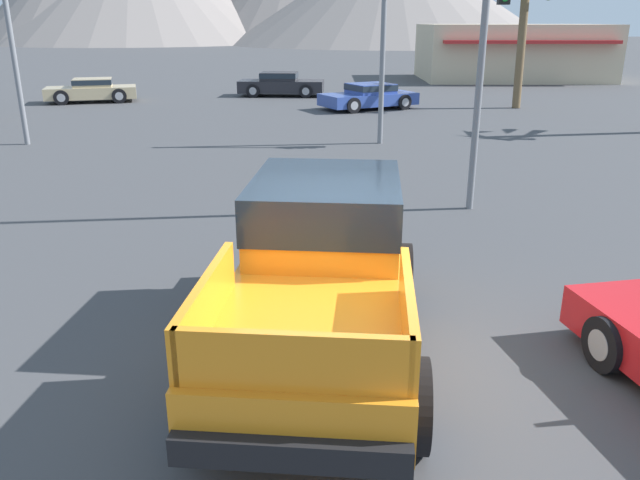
# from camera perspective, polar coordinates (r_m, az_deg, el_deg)

# --- Properties ---
(ground_plane) EXTENTS (320.00, 320.00, 0.00)m
(ground_plane) POSITION_cam_1_polar(r_m,az_deg,el_deg) (7.27, 2.78, -10.92)
(ground_plane) COLOR #424244
(orange_pickup_truck) EXTENTS (2.51, 5.26, 1.89)m
(orange_pickup_truck) POSITION_cam_1_polar(r_m,az_deg,el_deg) (7.21, 0.20, -1.62)
(orange_pickup_truck) COLOR orange
(orange_pickup_truck) RESTS_ON ground_plane
(parked_car_tan) EXTENTS (4.43, 2.79, 1.10)m
(parked_car_tan) POSITION_cam_1_polar(r_m,az_deg,el_deg) (32.41, -20.15, 12.76)
(parked_car_tan) COLOR tan
(parked_car_tan) RESTS_ON ground_plane
(parked_car_blue) EXTENTS (4.53, 3.57, 1.09)m
(parked_car_blue) POSITION_cam_1_polar(r_m,az_deg,el_deg) (28.16, 4.51, 13.00)
(parked_car_blue) COLOR #334C9E
(parked_car_blue) RESTS_ON ground_plane
(parked_car_dark) EXTENTS (4.41, 2.07, 1.19)m
(parked_car_dark) POSITION_cam_1_polar(r_m,az_deg,el_deg) (33.17, -3.60, 14.07)
(parked_car_dark) COLOR #232328
(parked_car_dark) RESTS_ON ground_plane
(traffic_light_main) EXTENTS (4.08, 0.38, 5.32)m
(traffic_light_main) POSITION_cam_1_polar(r_m,az_deg,el_deg) (19.99, 10.70, 19.32)
(traffic_light_main) COLOR slate
(traffic_light_main) RESTS_ON ground_plane
(palm_tree_tall) EXTENTS (2.64, 2.48, 5.85)m
(palm_tree_tall) POSITION_cam_1_polar(r_m,az_deg,el_deg) (29.60, 18.37, 19.93)
(palm_tree_tall) COLOR brown
(palm_tree_tall) RESTS_ON ground_plane
(storefront_building) EXTENTS (11.56, 8.42, 3.48)m
(storefront_building) POSITION_cam_1_polar(r_m,az_deg,el_deg) (44.66, 17.06, 16.11)
(storefront_building) COLOR beige
(storefront_building) RESTS_ON ground_plane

